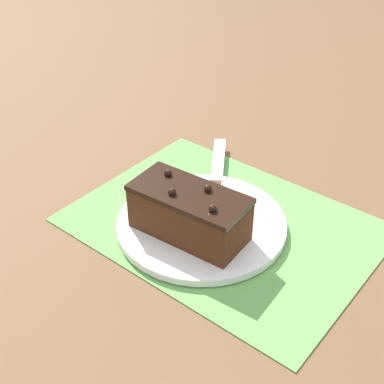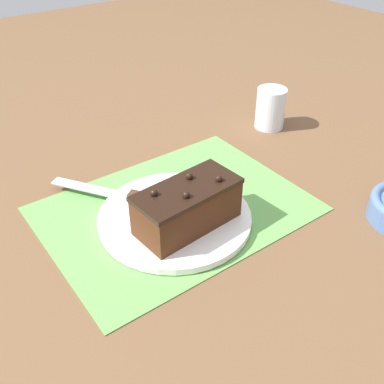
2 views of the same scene
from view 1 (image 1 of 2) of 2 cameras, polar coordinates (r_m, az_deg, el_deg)
ground_plane at (r=0.85m, az=3.34°, el=-3.54°), size 3.00×3.00×0.00m
placemat_woven at (r=0.85m, az=3.34°, el=-3.44°), size 0.46×0.34×0.00m
cake_plate at (r=0.84m, az=1.02°, el=-3.40°), size 0.27×0.27×0.01m
chocolate_cake at (r=0.79m, az=-0.29°, el=-2.18°), size 0.18×0.10×0.08m
serving_knife at (r=0.91m, az=2.54°, el=0.87°), size 0.15×0.21×0.01m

